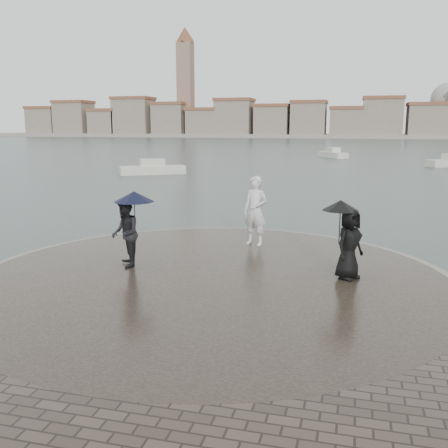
# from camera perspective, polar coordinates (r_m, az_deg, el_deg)

# --- Properties ---
(ground) EXTENTS (400.00, 400.00, 0.00)m
(ground) POSITION_cam_1_polar(r_m,az_deg,el_deg) (9.74, -7.39, -13.81)
(ground) COLOR #2B3835
(ground) RESTS_ON ground
(kerb_ring) EXTENTS (12.50, 12.50, 0.32)m
(kerb_ring) POSITION_cam_1_polar(r_m,az_deg,el_deg) (12.77, -1.49, -6.79)
(kerb_ring) COLOR gray
(kerb_ring) RESTS_ON ground
(quay_tip) EXTENTS (11.90, 11.90, 0.36)m
(quay_tip) POSITION_cam_1_polar(r_m,az_deg,el_deg) (12.76, -1.49, -6.70)
(quay_tip) COLOR #2D261E
(quay_tip) RESTS_ON ground
(statue) EXTENTS (0.92, 0.75, 2.19)m
(statue) POSITION_cam_1_polar(r_m,az_deg,el_deg) (15.76, 3.60, 1.52)
(statue) COLOR silver
(statue) RESTS_ON quay_tip
(visitor_left) EXTENTS (1.31, 1.20, 2.04)m
(visitor_left) POSITION_cam_1_polar(r_m,az_deg,el_deg) (13.52, -11.01, -0.12)
(visitor_left) COLOR black
(visitor_left) RESTS_ON quay_tip
(visitor_right) EXTENTS (1.18, 1.07, 1.95)m
(visitor_right) POSITION_cam_1_polar(r_m,az_deg,el_deg) (12.62, 13.92, -1.34)
(visitor_right) COLOR black
(visitor_right) RESTS_ON quay_tip
(far_skyline) EXTENTS (260.00, 20.00, 37.00)m
(far_skyline) POSITION_cam_1_polar(r_m,az_deg,el_deg) (169.15, 11.63, 11.51)
(far_skyline) COLOR gray
(far_skyline) RESTS_ON ground
(boats) EXTENTS (40.93, 31.72, 1.50)m
(boats) POSITION_cam_1_polar(r_m,az_deg,el_deg) (53.69, 17.14, 6.75)
(boats) COLOR beige
(boats) RESTS_ON ground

